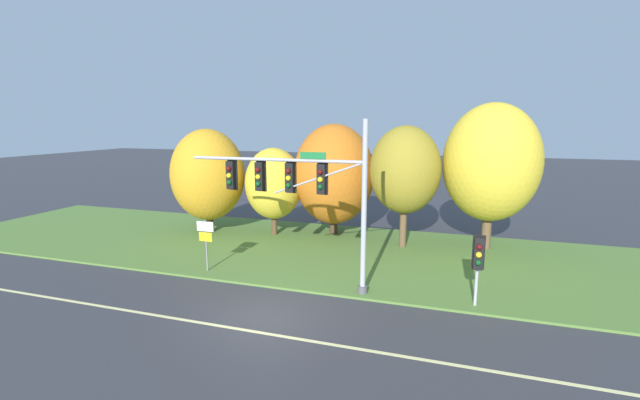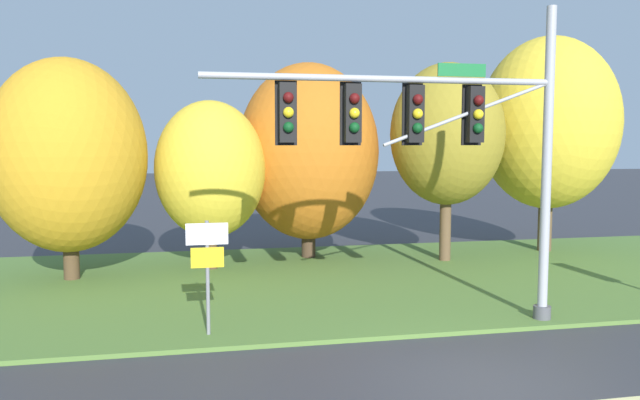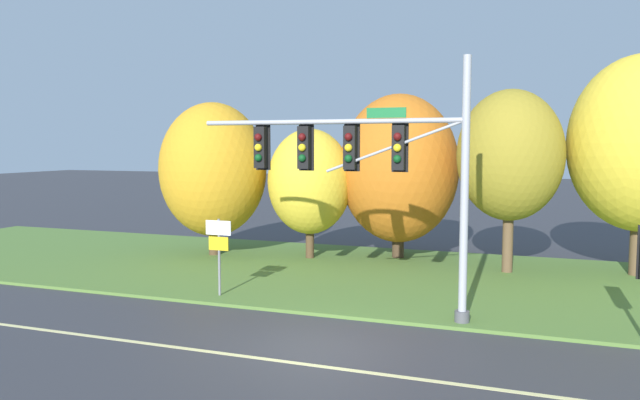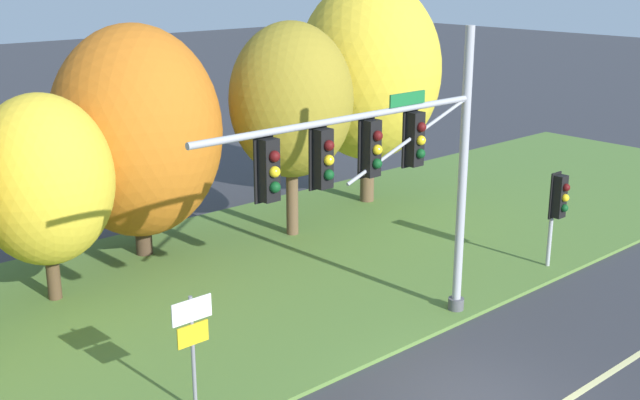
{
  "view_description": "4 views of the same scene",
  "coord_description": "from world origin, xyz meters",
  "px_view_note": "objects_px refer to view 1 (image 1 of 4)",
  "views": [
    {
      "loc": [
        6.56,
        -13.39,
        7.08
      ],
      "look_at": [
        0.7,
        4.56,
        3.61
      ],
      "focal_mm": 24.0,
      "sensor_mm": 36.0,
      "label": 1
    },
    {
      "loc": [
        -4.86,
        -9.76,
        4.14
      ],
      "look_at": [
        -1.98,
        4.12,
        2.86
      ],
      "focal_mm": 35.0,
      "sensor_mm": 36.0,
      "label": 2
    },
    {
      "loc": [
        5.16,
        -13.69,
        4.88
      ],
      "look_at": [
        -1.36,
        3.94,
        3.18
      ],
      "focal_mm": 35.0,
      "sensor_mm": 36.0,
      "label": 3
    },
    {
      "loc": [
        -12.02,
        -8.62,
        8.58
      ],
      "look_at": [
        -0.74,
        3.97,
        3.54
      ],
      "focal_mm": 45.0,
      "sensor_mm": 36.0,
      "label": 4
    }
  ],
  "objects_px": {
    "traffic_signal_mast": "(302,187)",
    "tree_tall_centre": "(491,163)",
    "route_sign_post": "(206,237)",
    "tree_mid_verge": "(405,170)",
    "tree_behind_signpost": "(334,174)",
    "tree_left_of_mast": "(274,184)",
    "tree_nearest_road": "(208,175)",
    "pedestrian_signal_near_kerb": "(478,257)"
  },
  "relations": [
    {
      "from": "pedestrian_signal_near_kerb",
      "to": "tree_tall_centre",
      "type": "bearing_deg",
      "value": 84.74
    },
    {
      "from": "traffic_signal_mast",
      "to": "route_sign_post",
      "type": "xyz_separation_m",
      "value": [
        -4.98,
        0.35,
        -2.66
      ]
    },
    {
      "from": "tree_left_of_mast",
      "to": "tree_mid_verge",
      "type": "xyz_separation_m",
      "value": [
        7.99,
        -0.16,
        1.14
      ]
    },
    {
      "from": "tree_left_of_mast",
      "to": "tree_mid_verge",
      "type": "relative_size",
      "value": 0.8
    },
    {
      "from": "tree_left_of_mast",
      "to": "tree_mid_verge",
      "type": "height_order",
      "value": "tree_mid_verge"
    },
    {
      "from": "route_sign_post",
      "to": "tree_nearest_road",
      "type": "height_order",
      "value": "tree_nearest_road"
    },
    {
      "from": "traffic_signal_mast",
      "to": "tree_mid_verge",
      "type": "height_order",
      "value": "traffic_signal_mast"
    },
    {
      "from": "tree_nearest_road",
      "to": "tree_mid_verge",
      "type": "relative_size",
      "value": 0.96
    },
    {
      "from": "tree_tall_centre",
      "to": "traffic_signal_mast",
      "type": "bearing_deg",
      "value": -132.98
    },
    {
      "from": "tree_mid_verge",
      "to": "tree_tall_centre",
      "type": "distance_m",
      "value": 4.6
    },
    {
      "from": "tree_left_of_mast",
      "to": "tree_behind_signpost",
      "type": "distance_m",
      "value": 3.77
    },
    {
      "from": "traffic_signal_mast",
      "to": "pedestrian_signal_near_kerb",
      "type": "relative_size",
      "value": 2.83
    },
    {
      "from": "traffic_signal_mast",
      "to": "pedestrian_signal_near_kerb",
      "type": "height_order",
      "value": "traffic_signal_mast"
    },
    {
      "from": "traffic_signal_mast",
      "to": "route_sign_post",
      "type": "height_order",
      "value": "traffic_signal_mast"
    },
    {
      "from": "tree_nearest_road",
      "to": "tree_behind_signpost",
      "type": "relative_size",
      "value": 0.96
    },
    {
      "from": "traffic_signal_mast",
      "to": "route_sign_post",
      "type": "distance_m",
      "value": 5.66
    },
    {
      "from": "route_sign_post",
      "to": "tree_left_of_mast",
      "type": "height_order",
      "value": "tree_left_of_mast"
    },
    {
      "from": "route_sign_post",
      "to": "tree_mid_verge",
      "type": "xyz_separation_m",
      "value": [
        8.3,
        6.96,
        2.71
      ]
    },
    {
      "from": "traffic_signal_mast",
      "to": "tree_nearest_road",
      "type": "height_order",
      "value": "traffic_signal_mast"
    },
    {
      "from": "route_sign_post",
      "to": "tree_tall_centre",
      "type": "xyz_separation_m",
      "value": [
        12.76,
        8.0,
        3.15
      ]
    },
    {
      "from": "tree_left_of_mast",
      "to": "route_sign_post",
      "type": "bearing_deg",
      "value": -92.49
    },
    {
      "from": "traffic_signal_mast",
      "to": "tree_nearest_road",
      "type": "relative_size",
      "value": 1.21
    },
    {
      "from": "tree_nearest_road",
      "to": "tree_tall_centre",
      "type": "bearing_deg",
      "value": 5.56
    },
    {
      "from": "tree_left_of_mast",
      "to": "tree_tall_centre",
      "type": "relative_size",
      "value": 0.68
    },
    {
      "from": "pedestrian_signal_near_kerb",
      "to": "traffic_signal_mast",
      "type": "bearing_deg",
      "value": 179.96
    },
    {
      "from": "traffic_signal_mast",
      "to": "tree_left_of_mast",
      "type": "relative_size",
      "value": 1.46
    },
    {
      "from": "tree_behind_signpost",
      "to": "tree_left_of_mast",
      "type": "bearing_deg",
      "value": -157.94
    },
    {
      "from": "pedestrian_signal_near_kerb",
      "to": "tree_behind_signpost",
      "type": "relative_size",
      "value": 0.41
    },
    {
      "from": "tree_mid_verge",
      "to": "pedestrian_signal_near_kerb",
      "type": "bearing_deg",
      "value": -63.19
    },
    {
      "from": "route_sign_post",
      "to": "tree_left_of_mast",
      "type": "relative_size",
      "value": 0.45
    },
    {
      "from": "traffic_signal_mast",
      "to": "tree_tall_centre",
      "type": "bearing_deg",
      "value": 47.02
    },
    {
      "from": "tree_mid_verge",
      "to": "tree_tall_centre",
      "type": "bearing_deg",
      "value": 13.22
    },
    {
      "from": "tree_tall_centre",
      "to": "tree_mid_verge",
      "type": "bearing_deg",
      "value": -166.78
    },
    {
      "from": "route_sign_post",
      "to": "tree_left_of_mast",
      "type": "bearing_deg",
      "value": 87.51
    },
    {
      "from": "tree_tall_centre",
      "to": "tree_behind_signpost",
      "type": "bearing_deg",
      "value": 176.76
    },
    {
      "from": "tree_behind_signpost",
      "to": "tree_mid_verge",
      "type": "distance_m",
      "value": 4.83
    },
    {
      "from": "tree_behind_signpost",
      "to": "tree_tall_centre",
      "type": "height_order",
      "value": "tree_tall_centre"
    },
    {
      "from": "route_sign_post",
      "to": "tree_nearest_road",
      "type": "bearing_deg",
      "value": 121.13
    },
    {
      "from": "traffic_signal_mast",
      "to": "tree_tall_centre",
      "type": "distance_m",
      "value": 11.42
    },
    {
      "from": "pedestrian_signal_near_kerb",
      "to": "tree_left_of_mast",
      "type": "xyz_separation_m",
      "value": [
        -11.68,
        7.46,
        1.22
      ]
    },
    {
      "from": "tree_behind_signpost",
      "to": "tree_mid_verge",
      "type": "xyz_separation_m",
      "value": [
        4.53,
        -1.56,
        0.6
      ]
    },
    {
      "from": "tree_behind_signpost",
      "to": "tree_mid_verge",
      "type": "bearing_deg",
      "value": -18.96
    }
  ]
}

